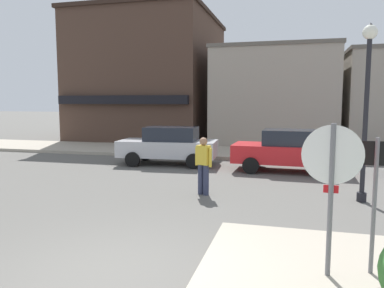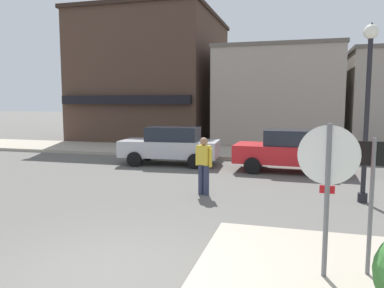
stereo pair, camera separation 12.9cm
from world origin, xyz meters
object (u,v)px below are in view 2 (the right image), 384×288
Objects in this scene: parked_car_nearest at (171,145)px; pedestrian_crossing_near at (204,164)px; stop_sign at (328,181)px; one_way_sign at (372,193)px; lamp_post at (368,87)px; parked_car_second at (291,150)px.

parked_car_nearest is 2.55× the size of pedestrian_crossing_near.
stop_sign is 10.71m from parked_car_nearest.
pedestrian_crossing_near is at bearing 128.33° from one_way_sign.
lamp_post is 4.80m from parked_car_second.
parked_car_nearest is 1.01× the size of parked_car_second.
one_way_sign is 10.83m from parked_car_nearest.
one_way_sign is 5.63m from pedestrian_crossing_near.
one_way_sign is (0.60, 0.23, -0.19)m from stop_sign.
parked_car_second is at bearing 93.87° from stop_sign.
lamp_post is 2.82× the size of pedestrian_crossing_near.
pedestrian_crossing_near is at bearing -61.16° from parked_car_nearest.
lamp_post is 8.21m from parked_car_nearest.
one_way_sign is 0.46× the size of lamp_post.
parked_car_nearest is 4.82m from parked_car_second.
lamp_post reaches higher than parked_car_second.
parked_car_second is (4.81, -0.40, 0.00)m from parked_car_nearest.
one_way_sign is 0.51× the size of parked_car_nearest.
lamp_post reaches higher than one_way_sign.
stop_sign is at bearing -59.62° from parked_car_nearest.
pedestrian_crossing_near is (2.53, -4.59, 0.06)m from parked_car_nearest.
parked_car_second is 2.52× the size of pedestrian_crossing_near.
parked_car_nearest is 5.24m from pedestrian_crossing_near.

